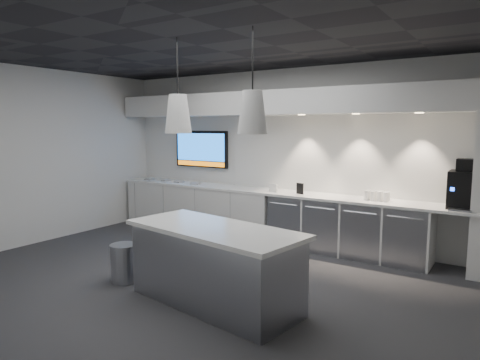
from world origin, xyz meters
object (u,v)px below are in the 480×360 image
Objects in this scene: wall_tv at (201,149)px; bin at (124,263)px; island at (214,265)px; coffee_machine at (463,188)px.

bin is at bearing -69.88° from wall_tv.
wall_tv is 3.49m from bin.
island reaches higher than bin.
island is 4.47× the size of bin.
wall_tv is 4.73m from coffee_machine.
coffee_machine is (2.20, 2.70, 0.73)m from island.
wall_tv is 4.02m from island.
bin is 0.73× the size of coffee_machine.
wall_tv is at bearing 176.25° from coffee_machine.
island is 1.41m from bin.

